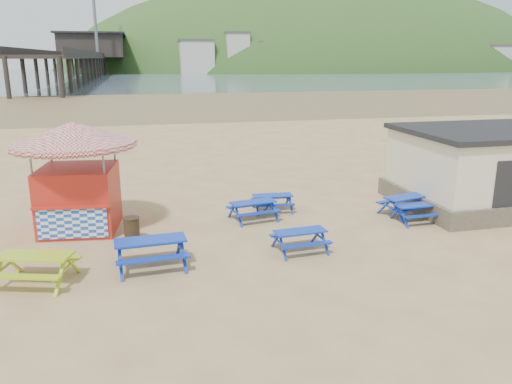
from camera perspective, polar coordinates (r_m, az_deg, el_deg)
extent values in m
plane|color=tan|center=(17.44, -0.95, -4.56)|extent=(400.00, 400.00, 0.00)
plane|color=olive|center=(71.37, -10.68, 10.13)|extent=(400.00, 400.00, 0.00)
plane|color=#445561|center=(186.17, -12.62, 12.95)|extent=(400.00, 400.00, 0.00)
cube|color=#0838A7|center=(18.50, -0.31, -1.16)|extent=(1.78, 0.95, 0.05)
cube|color=#0838A7|center=(19.07, -0.99, -1.49)|extent=(1.70, 0.54, 0.05)
cube|color=#0838A7|center=(18.08, 0.40, -2.42)|extent=(1.70, 0.54, 0.05)
cube|color=#0838A7|center=(19.61, 1.91, -0.39)|extent=(1.59, 0.71, 0.04)
cube|color=#0838A7|center=(20.17, 1.61, -0.66)|extent=(1.57, 0.33, 0.04)
cube|color=#0838A7|center=(19.19, 2.20, -1.49)|extent=(1.57, 0.33, 0.04)
cube|color=#0838A7|center=(19.87, 16.92, -0.52)|extent=(1.94, 1.15, 0.05)
cube|color=#0838A7|center=(20.36, 15.67, -0.88)|extent=(1.83, 0.71, 0.05)
cube|color=#0838A7|center=(19.54, 18.10, -1.74)|extent=(1.83, 0.71, 0.05)
cube|color=#0838A7|center=(14.64, -11.98, -5.42)|extent=(2.06, 0.92, 0.06)
cube|color=#0838A7|center=(15.38, -12.17, -5.66)|extent=(2.03, 0.42, 0.06)
cube|color=#0838A7|center=(14.13, -11.64, -7.53)|extent=(2.03, 0.42, 0.06)
cube|color=#0838A7|center=(15.59, 5.09, -4.48)|extent=(1.66, 0.76, 0.04)
cube|color=#0838A7|center=(16.14, 4.32, -4.72)|extent=(1.63, 0.36, 0.04)
cube|color=#0838A7|center=(15.22, 5.86, -6.01)|extent=(1.63, 0.36, 0.04)
cube|color=#0838A7|center=(19.22, 17.94, -1.43)|extent=(1.60, 0.66, 0.04)
cube|color=#0838A7|center=(19.71, 17.07, -1.70)|extent=(1.58, 0.26, 0.04)
cube|color=#0838A7|center=(18.87, 18.74, -2.58)|extent=(1.58, 0.26, 0.04)
cube|color=#83AF0B|center=(14.56, -24.05, -6.68)|extent=(2.09, 1.29, 0.05)
cube|color=#83AF0B|center=(15.20, -22.83, -6.87)|extent=(1.95, 0.82, 0.05)
cube|color=#83AF0B|center=(14.14, -25.11, -8.77)|extent=(1.95, 0.82, 0.05)
cube|color=red|center=(18.43, -19.52, -0.71)|extent=(2.73, 2.73, 2.24)
cube|color=red|center=(17.21, -20.44, -1.69)|extent=(2.46, 0.40, 0.09)
cube|color=#194CB2|center=(17.41, -20.25, -3.42)|extent=(2.23, 0.31, 1.01)
cone|color=silver|center=(17.98, -20.16, 6.35)|extent=(4.72, 4.72, 0.78)
cylinder|color=silver|center=(18.04, -20.05, 5.12)|extent=(4.60, 4.60, 0.20)
cylinder|color=#322314|center=(17.03, -14.01, -4.15)|extent=(0.51, 0.51, 0.77)
cylinder|color=#322314|center=(16.91, -14.09, -2.89)|extent=(0.54, 0.54, 0.04)
cube|color=#665B4C|center=(22.74, 25.23, -0.40)|extent=(7.40, 5.40, 0.70)
cube|color=beige|center=(22.43, 25.66, 3.29)|extent=(7.00, 5.00, 2.30)
cube|color=black|center=(22.24, 26.01, 6.31)|extent=(7.30, 5.30, 0.20)
cube|color=black|center=(19.68, 26.62, 0.36)|extent=(0.90, 0.06, 2.00)
cube|color=black|center=(191.59, -18.31, 14.41)|extent=(9.00, 220.00, 0.60)
cube|color=black|center=(202.60, -18.16, 15.55)|extent=(22.00, 30.00, 8.00)
cube|color=black|center=(202.73, -18.27, 16.76)|extent=(24.00, 32.00, 0.60)
cylinder|color=slate|center=(180.96, -17.97, 18.89)|extent=(1.00, 1.00, 28.00)
ellipsoid|color=#2D4C1E|center=(263.69, 7.57, 11.52)|extent=(264.00, 144.00, 108.00)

